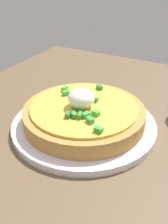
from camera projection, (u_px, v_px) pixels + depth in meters
dining_table at (141, 182)px, 38.42cm from camera, size 91.11×89.58×3.01cm
plate at (84, 125)px, 47.60cm from camera, size 25.38×25.38×1.20cm
pizza at (84, 113)px, 46.41cm from camera, size 21.16×21.16×6.39cm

